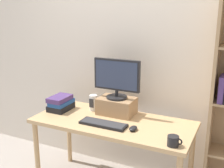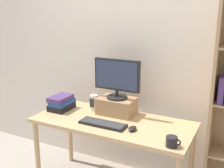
% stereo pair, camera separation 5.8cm
% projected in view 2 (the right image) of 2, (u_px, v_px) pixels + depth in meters
% --- Properties ---
extents(back_wall, '(7.00, 0.08, 2.60)m').
position_uv_depth(back_wall, '(135.00, 54.00, 2.92)').
color(back_wall, beige).
rests_on(back_wall, ground_plane).
extents(desk, '(1.50, 0.66, 0.75)m').
position_uv_depth(desk, '(112.00, 129.00, 2.65)').
color(desk, tan).
rests_on(desk, ground_plane).
extents(riser_box, '(0.36, 0.25, 0.16)m').
position_uv_depth(riser_box, '(117.00, 106.00, 2.78)').
color(riser_box, '#A87F56').
rests_on(riser_box, desk).
extents(computer_monitor, '(0.47, 0.20, 0.39)m').
position_uv_depth(computer_monitor, '(117.00, 78.00, 2.70)').
color(computer_monitor, black).
rests_on(computer_monitor, riser_box).
extents(keyboard, '(0.43, 0.15, 0.02)m').
position_uv_depth(keyboard, '(103.00, 124.00, 2.53)').
color(keyboard, black).
rests_on(keyboard, desk).
extents(computer_mouse, '(0.06, 0.10, 0.04)m').
position_uv_depth(computer_mouse, '(132.00, 129.00, 2.41)').
color(computer_mouse, black).
rests_on(computer_mouse, desk).
extents(book_stack, '(0.18, 0.27, 0.15)m').
position_uv_depth(book_stack, '(61.00, 103.00, 2.90)').
color(book_stack, black).
rests_on(book_stack, desk).
extents(coffee_mug, '(0.12, 0.09, 0.08)m').
position_uv_depth(coffee_mug, '(172.00, 142.00, 2.13)').
color(coffee_mug, black).
rests_on(coffee_mug, desk).
extents(desk_speaker, '(0.08, 0.09, 0.16)m').
position_uv_depth(desk_speaker, '(94.00, 103.00, 2.88)').
color(desk_speaker, silver).
rests_on(desk_speaker, desk).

